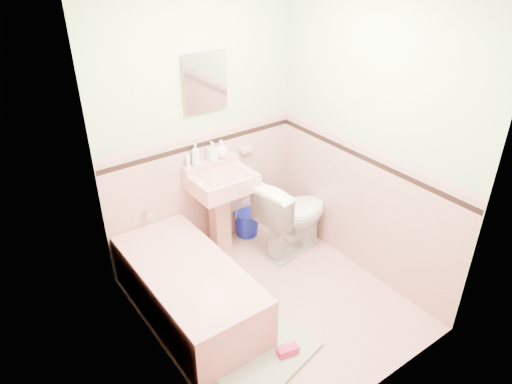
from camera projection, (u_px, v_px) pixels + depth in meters
floor at (273, 303)px, 4.12m from camera, size 2.20×2.20×0.00m
wall_back at (201, 131)px, 4.27m from camera, size 2.50×0.00×2.50m
wall_front at (393, 248)px, 2.73m from camera, size 2.50×0.00×2.50m
wall_left at (152, 219)px, 2.99m from camera, size 0.00×2.50×2.50m
wall_right at (368, 144)px, 4.01m from camera, size 0.00×2.50×2.50m
wainscot_back at (205, 193)px, 4.59m from camera, size 2.00×0.00×2.00m
wainscot_front at (377, 328)px, 3.06m from camera, size 2.00×0.00×2.00m
wainscot_left at (163, 296)px, 3.32m from camera, size 0.00×2.20×2.20m
wainscot_right at (359, 209)px, 4.33m from camera, size 0.00×2.20×2.20m
accent_back at (203, 144)px, 4.33m from camera, size 2.00×0.00×2.00m
accent_front at (388, 264)px, 2.80m from camera, size 2.00×0.00×2.00m
accent_left at (156, 235)px, 3.06m from camera, size 0.00×2.20×2.20m
accent_right at (365, 158)px, 4.07m from camera, size 0.00×2.20×2.20m
cap_back at (202, 134)px, 4.28m from camera, size 2.00×0.00×2.00m
cap_front at (390, 251)px, 2.75m from camera, size 2.00×0.00×2.00m
cap_left at (155, 222)px, 3.01m from camera, size 0.00×2.20×2.20m
cap_right at (366, 148)px, 4.02m from camera, size 0.00×2.20×2.20m
bathtub at (189, 291)px, 3.92m from camera, size 0.70×1.50×0.45m
tub_faucet at (147, 213)px, 4.22m from camera, size 0.04×0.12×0.04m
sink at (223, 215)px, 4.53m from camera, size 0.57×0.48×0.90m
sink_faucet at (213, 163)px, 4.38m from camera, size 0.02×0.02×0.10m
medicine_cabinet at (205, 81)px, 4.06m from camera, size 0.36×0.04×0.45m
soap_dish at (246, 150)px, 4.63m from camera, size 0.13×0.07×0.04m
soap_bottle_left at (196, 154)px, 4.27m from camera, size 0.10×0.10×0.21m
soap_bottle_mid at (212, 151)px, 4.37m from camera, size 0.09×0.09×0.19m
soap_bottle_right at (221, 149)px, 4.42m from camera, size 0.15×0.15×0.17m
tube at (188, 161)px, 4.25m from camera, size 0.05×0.05×0.12m
toilet at (293, 216)px, 4.62m from camera, size 0.82×0.54×0.79m
bucket at (247, 223)px, 4.97m from camera, size 0.29×0.29×0.28m
bath_mat at (264, 357)px, 3.59m from camera, size 0.91×0.71×0.03m
shoe at (288, 350)px, 3.58m from camera, size 0.18×0.11×0.07m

